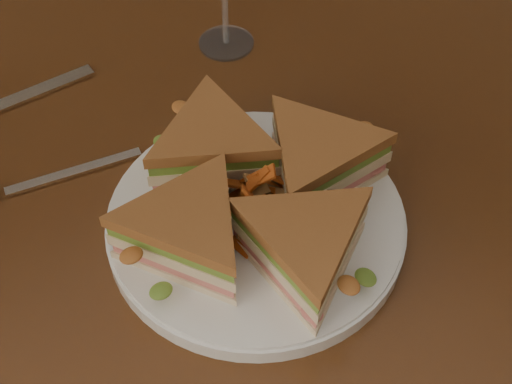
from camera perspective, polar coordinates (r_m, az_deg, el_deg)
table at (r=0.76m, az=-6.21°, el=-3.18°), size 1.20×0.80×0.75m
plate at (r=0.63m, az=-0.00°, el=-2.46°), size 0.26×0.26×0.02m
sandwich_wedges at (r=0.60m, az=-0.00°, el=-0.31°), size 0.27×0.27×0.06m
crisps_mound at (r=0.60m, az=-0.00°, el=-0.55°), size 0.09×0.09×0.05m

